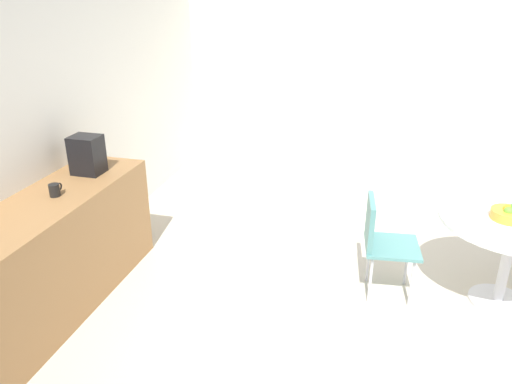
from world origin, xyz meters
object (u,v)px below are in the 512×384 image
object	(u,v)px
round_table	(512,236)
fruit_bowl	(509,213)
chair_teal	(381,236)
coffee_maker	(87,155)
mug_green	(55,190)

from	to	relation	value
round_table	fruit_bowl	xyz separation A→B (m)	(-0.00, 0.06, 0.18)
chair_teal	fruit_bowl	world-z (taller)	fruit_bowl
fruit_bowl	round_table	bearing A→B (deg)	-85.63
coffee_maker	round_table	bearing A→B (deg)	-84.20
round_table	fruit_bowl	size ratio (longest dim) A/B	4.21
chair_teal	coffee_maker	distance (m)	2.48
round_table	coffee_maker	bearing A→B (deg)	95.80
round_table	chair_teal	size ratio (longest dim) A/B	1.32
mug_green	fruit_bowl	bearing A→B (deg)	-75.89
chair_teal	round_table	bearing A→B (deg)	-83.51
round_table	fruit_bowl	bearing A→B (deg)	94.37
round_table	chair_teal	bearing A→B (deg)	96.49
fruit_bowl	coffee_maker	world-z (taller)	coffee_maker
fruit_bowl	mug_green	bearing A→B (deg)	104.11
chair_teal	coffee_maker	xyz separation A→B (m)	(-0.23, 2.41, 0.54)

